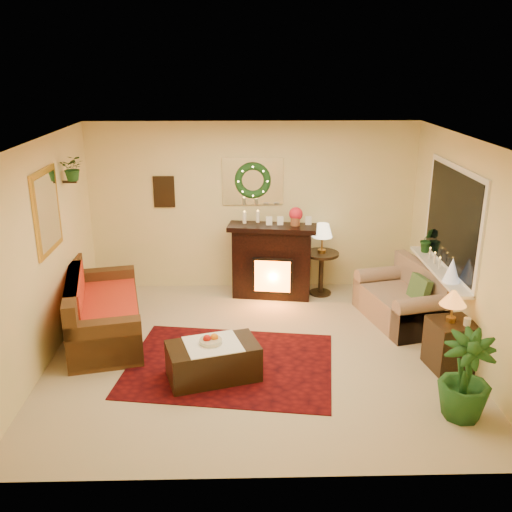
{
  "coord_description": "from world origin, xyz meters",
  "views": [
    {
      "loc": [
        -0.17,
        -6.31,
        3.44
      ],
      "look_at": [
        0.0,
        0.35,
        1.15
      ],
      "focal_mm": 40.0,
      "sensor_mm": 36.0,
      "label": 1
    }
  ],
  "objects_px": {
    "sofa": "(104,305)",
    "fireplace": "(272,262)",
    "side_table_round": "(321,274)",
    "coffee_table": "(213,361)",
    "end_table_square": "(451,347)",
    "loveseat": "(401,293)"
  },
  "relations": [
    {
      "from": "sofa",
      "to": "fireplace",
      "type": "xyz_separation_m",
      "value": [
        2.25,
        1.26,
        0.12
      ]
    },
    {
      "from": "fireplace",
      "to": "end_table_square",
      "type": "distance_m",
      "value": 2.98
    },
    {
      "from": "side_table_round",
      "to": "end_table_square",
      "type": "bearing_deg",
      "value": -61.89
    },
    {
      "from": "coffee_table",
      "to": "sofa",
      "type": "bearing_deg",
      "value": 126.07
    },
    {
      "from": "sofa",
      "to": "coffee_table",
      "type": "distance_m",
      "value": 1.86
    },
    {
      "from": "end_table_square",
      "to": "fireplace",
      "type": "bearing_deg",
      "value": 131.86
    },
    {
      "from": "fireplace",
      "to": "side_table_round",
      "type": "height_order",
      "value": "fireplace"
    },
    {
      "from": "sofa",
      "to": "side_table_round",
      "type": "xyz_separation_m",
      "value": [
        3.02,
        1.32,
        -0.1
      ]
    },
    {
      "from": "sofa",
      "to": "end_table_square",
      "type": "xyz_separation_m",
      "value": [
        4.23,
        -0.96,
        -0.16
      ]
    },
    {
      "from": "loveseat",
      "to": "coffee_table",
      "type": "xyz_separation_m",
      "value": [
        -2.52,
        -1.46,
        -0.21
      ]
    },
    {
      "from": "side_table_round",
      "to": "coffee_table",
      "type": "bearing_deg",
      "value": -122.39
    },
    {
      "from": "sofa",
      "to": "end_table_square",
      "type": "height_order",
      "value": "sofa"
    },
    {
      "from": "side_table_round",
      "to": "fireplace",
      "type": "bearing_deg",
      "value": -174.91
    },
    {
      "from": "coffee_table",
      "to": "loveseat",
      "type": "bearing_deg",
      "value": 13.58
    },
    {
      "from": "loveseat",
      "to": "end_table_square",
      "type": "relative_size",
      "value": 2.32
    },
    {
      "from": "fireplace",
      "to": "coffee_table",
      "type": "distance_m",
      "value": 2.53
    },
    {
      "from": "end_table_square",
      "to": "side_table_round",
      "type": "bearing_deg",
      "value": 118.11
    },
    {
      "from": "sofa",
      "to": "fireplace",
      "type": "relative_size",
      "value": 1.69
    },
    {
      "from": "fireplace",
      "to": "coffee_table",
      "type": "relative_size",
      "value": 1.15
    },
    {
      "from": "loveseat",
      "to": "sofa",
      "type": "bearing_deg",
      "value": 170.67
    },
    {
      "from": "sofa",
      "to": "side_table_round",
      "type": "bearing_deg",
      "value": 11.21
    },
    {
      "from": "sofa",
      "to": "loveseat",
      "type": "bearing_deg",
      "value": -7.72
    }
  ]
}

